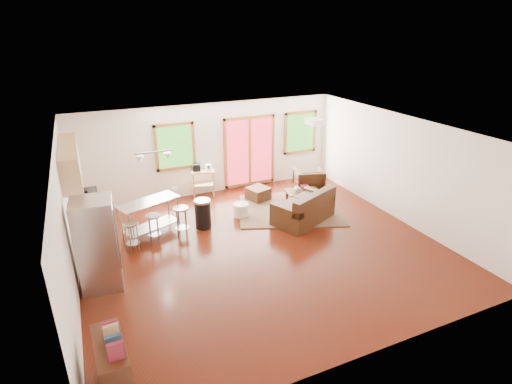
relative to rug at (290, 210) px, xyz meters
name	(u,v)px	position (x,y,z in m)	size (l,w,h in m)	color
floor	(261,247)	(-1.50, -1.41, -0.02)	(7.50, 7.00, 0.02)	#330E05
ceiling	(262,131)	(-1.50, -1.41, 2.60)	(7.50, 7.00, 0.02)	white
back_wall	(210,149)	(-1.50, 2.10, 1.29)	(7.50, 0.02, 2.60)	white
left_wall	(66,226)	(-5.26, -1.41, 1.29)	(0.02, 7.00, 2.60)	white
right_wall	(401,169)	(2.26, -1.41, 1.29)	(0.02, 7.00, 2.60)	white
front_wall	(371,284)	(-1.50, -4.92, 1.29)	(7.50, 0.02, 2.60)	white
window_left	(175,147)	(-2.50, 2.05, 1.49)	(1.10, 0.05, 1.30)	#28591C
french_doors	(250,151)	(-0.30, 2.05, 1.09)	(1.60, 0.05, 2.10)	#B82434
window_right	(300,132)	(1.40, 2.05, 1.49)	(1.10, 0.05, 1.30)	#28591C
rug	(290,210)	(0.00, 0.00, 0.00)	(2.67, 2.05, 0.03)	#465739
loveseat	(305,209)	(0.00, -0.70, 0.31)	(1.77, 1.43, 0.83)	black
coffee_table	(303,193)	(0.52, 0.28, 0.30)	(1.00, 0.71, 0.37)	#33180C
armchair	(309,179)	(1.06, 0.87, 0.40)	(0.80, 0.75, 0.82)	black
ottoman	(258,194)	(-0.50, 0.99, 0.17)	(0.54, 0.54, 0.36)	black
pouf	(241,210)	(-1.33, 0.21, 0.16)	(0.39, 0.39, 0.34)	silver
vase	(297,187)	(0.34, 0.27, 0.49)	(0.22, 0.23, 0.29)	silver
book	(301,181)	(0.60, 0.54, 0.53)	(0.22, 0.03, 0.30)	maroon
cabinets	(82,206)	(-4.98, 0.29, 0.91)	(0.64, 2.24, 2.30)	tan
refrigerator	(98,245)	(-4.80, -1.50, 0.86)	(0.77, 0.74, 1.75)	#B7BABC
island	(150,212)	(-3.60, 0.13, 0.58)	(1.47, 1.00, 0.86)	#B7BABC
cup	(175,188)	(-2.95, 0.29, 0.99)	(0.11, 0.09, 0.11)	white
bar_stool_a	(131,230)	(-4.11, -0.46, 0.50)	(0.41, 0.41, 0.69)	#B7BABC
bar_stool_b	(153,222)	(-3.61, -0.24, 0.49)	(0.32, 0.32, 0.68)	#B7BABC
bar_stool_c	(181,215)	(-2.97, -0.23, 0.53)	(0.44, 0.44, 0.73)	#B7BABC
trash_can	(203,214)	(-2.39, 0.01, 0.35)	(0.49, 0.49, 0.72)	black
kitchen_cart	(202,174)	(-1.83, 1.87, 0.66)	(0.72, 0.56, 0.98)	tan
bookshelf	(113,368)	(-4.84, -4.10, 0.42)	(0.41, 0.96, 1.11)	#33180C
ceiling_flush	(315,122)	(0.10, -0.81, 2.52)	(0.35, 0.35, 0.12)	white
pendant_light	(154,157)	(-3.40, 0.09, 1.88)	(0.80, 0.18, 0.79)	gray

